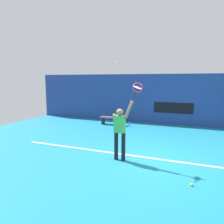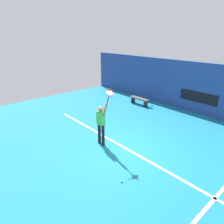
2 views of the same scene
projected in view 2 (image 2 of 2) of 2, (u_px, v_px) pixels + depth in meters
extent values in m
plane|color=teal|center=(121.00, 149.00, 8.16)|extent=(18.00, 18.00, 0.00)
cube|color=navy|center=(200.00, 89.00, 11.46)|extent=(18.00, 0.20, 2.92)
cube|color=black|center=(198.00, 97.00, 11.56)|extent=(2.20, 0.03, 0.60)
cube|color=white|center=(124.00, 148.00, 8.27)|extent=(10.00, 0.10, 0.01)
cylinder|color=black|center=(99.00, 133.00, 8.48)|extent=(0.13, 0.13, 0.92)
cylinder|color=black|center=(103.00, 135.00, 8.30)|extent=(0.13, 0.13, 0.92)
cube|color=green|center=(101.00, 118.00, 8.13)|extent=(0.34, 0.20, 0.55)
sphere|color=#8C6647|center=(101.00, 109.00, 7.99)|extent=(0.22, 0.22, 0.22)
cylinder|color=#8C6647|center=(105.00, 109.00, 7.74)|extent=(0.29, 0.09, 0.57)
cylinder|color=#8C6647|center=(99.00, 116.00, 8.31)|extent=(0.09, 0.23, 0.58)
cylinder|color=black|center=(108.00, 100.00, 7.48)|extent=(0.14, 0.03, 0.29)
torus|color=red|center=(110.00, 93.00, 7.31)|extent=(0.41, 0.02, 0.41)
cylinder|color=silver|center=(110.00, 93.00, 7.31)|extent=(0.25, 0.27, 0.10)
sphere|color=#CCE033|center=(98.00, 70.00, 7.44)|extent=(0.07, 0.07, 0.07)
cube|color=#4C4C51|center=(139.00, 99.00, 13.24)|extent=(1.40, 0.36, 0.08)
cube|color=#262628|center=(133.00, 100.00, 13.71)|extent=(0.08, 0.32, 0.37)
cube|color=#262628|center=(146.00, 104.00, 12.94)|extent=(0.08, 0.32, 0.37)
cylinder|color=#338CD8|center=(152.00, 107.00, 12.60)|extent=(0.07, 0.07, 0.24)
sphere|color=#CCE033|center=(122.00, 181.00, 6.34)|extent=(0.07, 0.07, 0.07)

